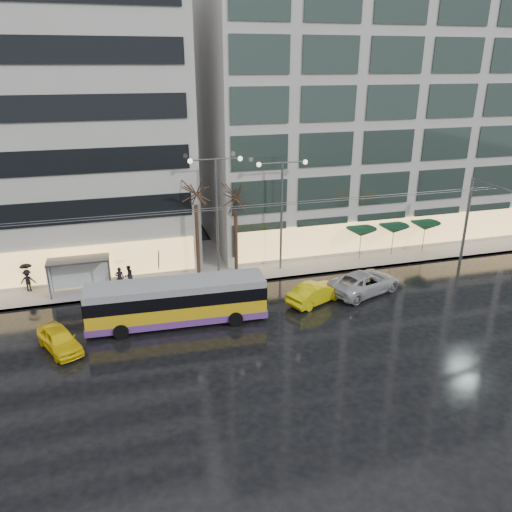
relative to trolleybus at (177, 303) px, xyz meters
name	(u,v)px	position (x,y,z in m)	size (l,w,h in m)	color
ground	(224,354)	(1.98, -4.32, -1.39)	(140.00, 140.00, 0.00)	black
sidewalk	(211,261)	(3.98, 9.68, -1.31)	(80.00, 10.00, 0.15)	gray
kerb	(224,285)	(3.98, 4.73, -1.31)	(80.00, 0.10, 0.15)	slate
building_right	(379,95)	(20.98, 14.68, 11.26)	(32.00, 14.00, 25.00)	#ABA8A3
trolleybus	(177,303)	(0.00, 0.00, 0.00)	(11.17, 4.56, 5.14)	gold
catenary	(212,237)	(2.98, 3.62, 2.86)	(42.24, 5.12, 7.00)	#595B60
bus_shelter	(73,268)	(-6.40, 6.37, 0.57)	(4.20, 1.60, 2.51)	#595B60
street_lamp_near	(217,201)	(3.98, 6.48, 4.60)	(3.96, 0.36, 9.03)	#595B60
street_lamp_far	(282,200)	(8.98, 6.48, 4.32)	(3.96, 0.36, 8.53)	#595B60
tree_a	(195,187)	(2.48, 6.68, 5.70)	(3.20, 3.20, 8.40)	black
tree_b	(235,193)	(5.48, 6.88, 5.01)	(3.20, 3.20, 7.70)	black
parasol_a	(361,232)	(15.98, 6.68, 1.06)	(2.50, 2.50, 2.65)	#595B60
parasol_b	(394,229)	(18.98, 6.68, 1.06)	(2.50, 2.50, 2.65)	#595B60
parasol_c	(425,226)	(21.98, 6.68, 1.06)	(2.50, 2.50, 2.65)	#595B60
taxi_a	(59,339)	(-6.93, -1.28, -0.73)	(1.56, 3.87, 1.32)	yellow
taxi_b	(316,293)	(9.47, 0.36, -0.68)	(1.51, 4.32, 1.42)	#D3C10B
sedan_silver	(365,282)	(13.43, 0.88, -0.61)	(2.60, 5.64, 1.57)	#AFAFB4
pedestrian_a	(119,270)	(-3.35, 5.98, 0.21)	(1.01, 1.03, 2.19)	black
pedestrian_b	(129,275)	(-2.72, 6.50, -0.48)	(0.93, 0.90, 1.51)	black
pedestrian_c	(27,276)	(-9.64, 7.40, -0.13)	(1.11, 0.90, 2.11)	black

